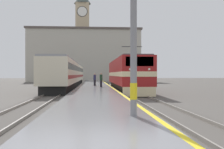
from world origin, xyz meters
The scene contains 11 objects.
ground_plane centered at (0.00, 30.00, 0.00)m, with size 200.00×200.00×0.00m, color #514C47.
platform centered at (0.00, 25.00, 0.21)m, with size 4.29×140.00×0.43m.
rail_track_near centered at (3.65, 25.00, 0.03)m, with size 2.83×140.00×0.16m.
rail_track_far centered at (-3.81, 25.00, 0.03)m, with size 2.84×140.00×0.16m.
locomotive_train centered at (3.65, 23.91, 1.91)m, with size 2.92×17.37×4.71m.
passenger_train centered at (-3.81, 34.60, 2.01)m, with size 2.92×35.59×3.71m.
catenary_mast centered at (1.39, 3.46, 4.63)m, with size 2.66×0.26×8.37m.
person_on_platform centered at (0.04, 28.78, 1.29)m, with size 0.34×0.34×1.66m.
second_waiting_passenger centered at (0.77, 25.07, 1.32)m, with size 0.34×0.34×1.70m.
clock_tower centered at (-3.30, 72.01, 14.02)m, with size 4.91×4.91×26.41m.
station_building centered at (-2.46, 65.76, 7.12)m, with size 30.35×8.61×14.20m.
Camera 1 is at (-0.19, -5.99, 1.94)m, focal length 42.00 mm.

